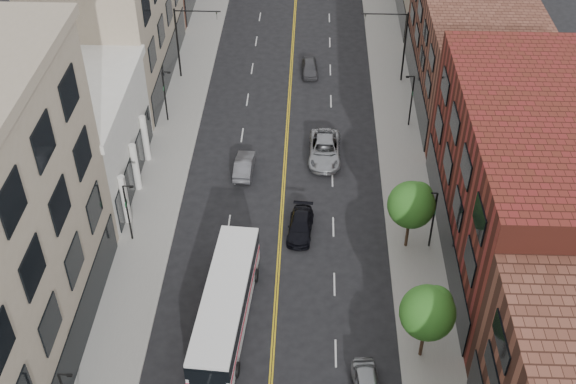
# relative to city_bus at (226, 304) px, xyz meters

# --- Properties ---
(sidewalk_left) EXTENTS (4.00, 110.00, 0.15)m
(sidewalk_left) POSITION_rel_city_bus_xyz_m (-6.87, 18.74, -1.74)
(sidewalk_left) COLOR gray
(sidewalk_left) RESTS_ON ground
(sidewalk_right) EXTENTS (4.00, 110.00, 0.15)m
(sidewalk_right) POSITION_rel_city_bus_xyz_m (13.13, 18.74, -1.74)
(sidewalk_right) COLOR gray
(sidewalk_right) RESTS_ON ground
(bldg_l_white) EXTENTS (10.00, 14.00, 8.00)m
(bldg_l_white) POSITION_rel_city_bus_xyz_m (-13.87, 14.74, 2.19)
(bldg_l_white) COLOR silver
(bldg_l_white) RESTS_ON ground
(bldg_r_mid) EXTENTS (10.00, 22.00, 12.00)m
(bldg_r_mid) POSITION_rel_city_bus_xyz_m (20.13, 7.74, 4.19)
(bldg_r_mid) COLOR #592117
(bldg_r_mid) RESTS_ON ground
(bldg_r_far_a) EXTENTS (10.00, 20.00, 10.00)m
(bldg_r_far_a) POSITION_rel_city_bus_xyz_m (20.13, 28.74, 3.19)
(bldg_r_far_a) COLOR brown
(bldg_r_far_a) RESTS_ON ground
(tree_r_2) EXTENTS (3.40, 3.40, 5.59)m
(tree_r_2) POSITION_rel_city_bus_xyz_m (12.51, -2.19, 2.31)
(tree_r_2) COLOR black
(tree_r_2) RESTS_ON sidewalk_right
(tree_r_3) EXTENTS (3.40, 3.40, 5.59)m
(tree_r_3) POSITION_rel_city_bus_xyz_m (12.51, 7.81, 2.31)
(tree_r_3) COLOR black
(tree_r_3) RESTS_ON sidewalk_right
(lamp_l_2) EXTENTS (0.81, 0.55, 5.05)m
(lamp_l_2) POSITION_rel_city_bus_xyz_m (-7.83, 7.74, 1.16)
(lamp_l_2) COLOR black
(lamp_l_2) RESTS_ON sidewalk_left
(lamp_l_3) EXTENTS (0.81, 0.55, 5.05)m
(lamp_l_3) POSITION_rel_city_bus_xyz_m (-7.83, 23.74, 1.16)
(lamp_l_3) COLOR black
(lamp_l_3) RESTS_ON sidewalk_left
(lamp_r_2) EXTENTS (0.81, 0.55, 5.05)m
(lamp_r_2) POSITION_rel_city_bus_xyz_m (14.08, 7.74, 1.16)
(lamp_r_2) COLOR black
(lamp_r_2) RESTS_ON sidewalk_right
(lamp_r_3) EXTENTS (0.81, 0.55, 5.05)m
(lamp_r_3) POSITION_rel_city_bus_xyz_m (14.08, 23.74, 1.16)
(lamp_r_3) COLOR black
(lamp_r_3) RESTS_ON sidewalk_right
(signal_mast_left) EXTENTS (4.49, 0.18, 7.20)m
(signal_mast_left) POSITION_rel_city_bus_xyz_m (-7.14, 31.74, 2.83)
(signal_mast_left) COLOR black
(signal_mast_left) RESTS_ON sidewalk_left
(signal_mast_right) EXTENTS (4.49, 0.18, 7.20)m
(signal_mast_right) POSITION_rel_city_bus_xyz_m (13.39, 31.74, 2.83)
(signal_mast_right) COLOR black
(signal_mast_right) RESTS_ON sidewalk_right
(city_bus) EXTENTS (3.60, 12.29, 3.12)m
(city_bus) POSITION_rel_city_bus_xyz_m (0.00, 0.00, 0.00)
(city_bus) COLOR white
(city_bus) RESTS_ON ground
(car_lane_behind) EXTENTS (1.59, 4.20, 1.37)m
(car_lane_behind) POSITION_rel_city_bus_xyz_m (-0.22, 16.39, -1.13)
(car_lane_behind) COLOR #54545A
(car_lane_behind) RESTS_ON ground
(car_lane_a) EXTENTS (2.14, 4.53, 1.28)m
(car_lane_a) POSITION_rel_city_bus_xyz_m (4.63, 9.06, -1.18)
(car_lane_a) COLOR black
(car_lane_a) RESTS_ON ground
(car_lane_b) EXTENTS (2.78, 5.89, 1.63)m
(car_lane_b) POSITION_rel_city_bus_xyz_m (6.47, 18.66, -1.00)
(car_lane_b) COLOR #97999E
(car_lane_b) RESTS_ON ground
(car_lane_c) EXTENTS (1.72, 3.92, 1.31)m
(car_lane_c) POSITION_rel_city_bus_xyz_m (5.01, 32.98, -1.16)
(car_lane_c) COLOR #434348
(car_lane_c) RESTS_ON ground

